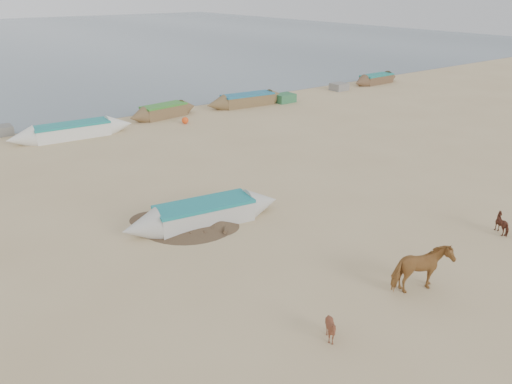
% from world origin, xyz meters
% --- Properties ---
extents(ground, '(140.00, 140.00, 0.00)m').
position_xyz_m(ground, '(0.00, 0.00, 0.00)').
color(ground, tan).
rests_on(ground, ground).
extents(cow_adult, '(1.90, 1.27, 1.47)m').
position_xyz_m(cow_adult, '(0.74, -3.05, 0.74)').
color(cow_adult, '#976431').
rests_on(cow_adult, ground).
extents(calf_front, '(0.80, 0.74, 0.75)m').
position_xyz_m(calf_front, '(-2.95, -3.12, 0.37)').
color(calf_front, brown).
rests_on(calf_front, ground).
extents(calf_right, '(0.65, 0.75, 0.73)m').
position_xyz_m(calf_right, '(6.34, -2.55, 0.36)').
color(calf_right, brown).
rests_on(calf_right, ground).
extents(near_canoe, '(6.35, 2.24, 0.86)m').
position_xyz_m(near_canoe, '(-1.98, 4.59, 0.43)').
color(near_canoe, beige).
rests_on(near_canoe, ground).
extents(debris_pile, '(4.89, 4.89, 0.44)m').
position_xyz_m(debris_pile, '(-2.35, 5.11, 0.22)').
color(debris_pile, brown).
rests_on(debris_pile, ground).
extents(waterline_canoes, '(59.14, 3.08, 0.90)m').
position_xyz_m(waterline_canoes, '(1.11, 19.80, 0.42)').
color(waterline_canoes, brown).
rests_on(waterline_canoes, ground).
extents(beach_clutter, '(42.88, 5.00, 0.64)m').
position_xyz_m(beach_clutter, '(3.92, 19.69, 0.30)').
color(beach_clutter, '#2D6543').
rests_on(beach_clutter, ground).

